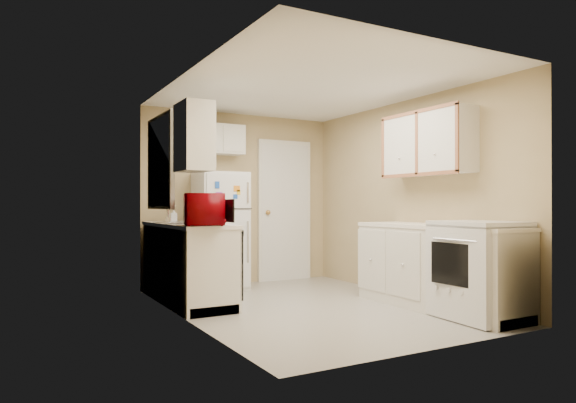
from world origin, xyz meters
TOP-DOWN VIEW (x-y plane):
  - floor at (0.00, 0.00)m, footprint 3.80×3.80m
  - ceiling at (0.00, 0.00)m, footprint 3.80×3.80m
  - wall_left at (-1.40, 0.00)m, footprint 3.80×3.80m
  - wall_right at (1.40, 0.00)m, footprint 3.80×3.80m
  - wall_back at (0.00, 1.90)m, footprint 2.80×2.80m
  - wall_front at (0.00, -1.90)m, footprint 2.80×2.80m
  - left_counter at (-1.10, 0.90)m, footprint 0.60×1.80m
  - dishwasher at (-0.81, 0.30)m, footprint 0.03×0.58m
  - sink at (-1.10, 1.05)m, footprint 0.54×0.74m
  - microwave at (-1.15, 0.21)m, footprint 0.65×0.47m
  - soap_bottle at (-1.15, 1.26)m, footprint 0.09×0.09m
  - window_blinds at (-1.36, 1.05)m, footprint 0.10×0.98m
  - upper_cabinet_left at (-1.25, 0.22)m, footprint 0.30×0.45m
  - refrigerator at (-0.42, 1.61)m, footprint 0.65×0.63m
  - cabinet_over_fridge at (-0.40, 1.75)m, footprint 0.70×0.30m
  - interior_door at (0.70, 1.86)m, footprint 0.86×0.06m
  - right_counter at (1.10, -0.80)m, footprint 0.60×2.00m
  - stove at (1.09, -1.35)m, footprint 0.70×0.83m
  - upper_cabinet_right at (1.25, -0.50)m, footprint 0.30×1.20m

SIDE VIEW (x-z plane):
  - floor at x=0.00m, z-range 0.00..0.00m
  - left_counter at x=-1.10m, z-range 0.00..0.90m
  - right_counter at x=1.10m, z-range 0.00..0.90m
  - stove at x=1.09m, z-range 0.00..0.96m
  - dishwasher at x=-0.81m, z-range 0.13..0.85m
  - refrigerator at x=-0.42m, z-range 0.00..1.54m
  - sink at x=-1.10m, z-range 0.78..0.94m
  - soap_bottle at x=-1.15m, z-range 0.92..1.08m
  - interior_door at x=0.70m, z-range -0.02..2.06m
  - microwave at x=-1.15m, z-range 0.85..1.25m
  - wall_left at x=-1.40m, z-range 1.20..1.20m
  - wall_right at x=1.40m, z-range 1.20..1.20m
  - wall_back at x=0.00m, z-range 1.20..1.20m
  - wall_front at x=0.00m, z-range 1.20..1.20m
  - window_blinds at x=-1.36m, z-range 1.06..2.14m
  - upper_cabinet_left at x=-1.25m, z-range 1.45..2.15m
  - upper_cabinet_right at x=1.25m, z-range 1.45..2.15m
  - cabinet_over_fridge at x=-0.40m, z-range 1.80..2.20m
  - ceiling at x=0.00m, z-range 2.40..2.40m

